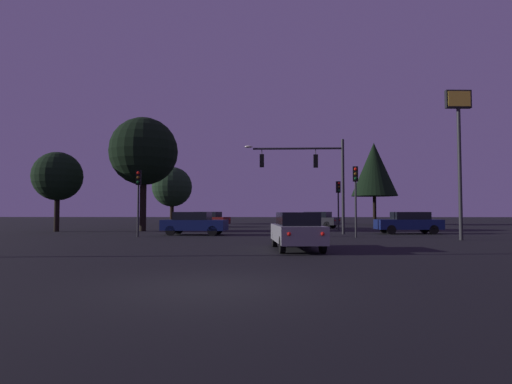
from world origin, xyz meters
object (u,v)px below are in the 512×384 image
(traffic_light_corner_right, at_px, (138,189))
(car_far_lane, at_px, (317,220))
(traffic_light_median, at_px, (338,196))
(car_parked_lot, at_px, (207,219))
(car_nearside_lane, at_px, (297,230))
(store_sign_illuminated, at_px, (459,132))
(car_crossing_left, at_px, (194,223))
(traffic_light_corner_left, at_px, (356,187))
(tree_left_far, at_px, (172,187))
(traffic_signal_mast_arm, at_px, (313,169))
(tree_behind_sign, at_px, (144,152))
(car_crossing_right, at_px, (409,222))
(tree_center_horizon, at_px, (58,176))
(tree_right_cluster, at_px, (374,169))

(traffic_light_corner_right, bearing_deg, car_far_lane, 48.18)
(traffic_light_median, xyz_separation_m, car_far_lane, (-0.94, 6.36, -2.00))
(car_parked_lot, bearing_deg, traffic_light_corner_right, -96.15)
(car_nearside_lane, distance_m, store_sign_illuminated, 12.23)
(car_crossing_left, height_order, car_far_lane, same)
(traffic_light_corner_left, xyz_separation_m, car_far_lane, (-0.62, 14.26, -2.22))
(traffic_light_corner_right, height_order, tree_left_far, tree_left_far)
(traffic_signal_mast_arm, distance_m, car_far_lane, 11.19)
(traffic_signal_mast_arm, distance_m, tree_behind_sign, 13.88)
(traffic_light_corner_right, height_order, car_crossing_right, traffic_light_corner_right)
(tree_center_horizon, bearing_deg, tree_right_cluster, 30.56)
(car_crossing_right, distance_m, car_parked_lot, 20.37)
(tree_left_far, bearing_deg, traffic_light_median, -47.10)
(tree_left_far, bearing_deg, car_far_lane, -36.84)
(car_crossing_left, bearing_deg, car_far_lane, 51.06)
(car_crossing_left, bearing_deg, tree_right_cluster, 51.04)
(traffic_signal_mast_arm, height_order, traffic_light_corner_left, traffic_signal_mast_arm)
(traffic_light_median, height_order, car_nearside_lane, traffic_light_median)
(car_parked_lot, height_order, tree_right_cluster, tree_right_cluster)
(car_nearside_lane, bearing_deg, traffic_signal_mast_arm, 80.33)
(car_far_lane, height_order, tree_center_horizon, tree_center_horizon)
(traffic_signal_mast_arm, relative_size, tree_right_cluster, 0.72)
(car_far_lane, bearing_deg, tree_behind_sign, -156.96)
(traffic_signal_mast_arm, bearing_deg, car_crossing_left, -171.10)
(traffic_light_corner_left, xyz_separation_m, traffic_light_median, (0.32, 7.90, -0.22))
(car_far_lane, height_order, tree_behind_sign, tree_behind_sign)
(traffic_signal_mast_arm, xyz_separation_m, car_crossing_right, (6.65, 0.58, -3.67))
(tree_behind_sign, xyz_separation_m, tree_center_horizon, (-6.38, -1.11, -2.07))
(tree_behind_sign, bearing_deg, car_crossing_right, -10.67)
(traffic_light_corner_left, relative_size, car_far_lane, 0.96)
(tree_center_horizon, bearing_deg, store_sign_illuminated, -18.59)
(car_nearside_lane, height_order, store_sign_illuminated, store_sign_illuminated)
(traffic_signal_mast_arm, distance_m, car_parked_lot, 16.62)
(car_nearside_lane, xyz_separation_m, tree_left_far, (-12.89, 34.56, 3.79))
(car_crossing_right, bearing_deg, store_sign_illuminated, -83.98)
(car_crossing_left, bearing_deg, traffic_light_corner_left, -14.12)
(car_crossing_right, bearing_deg, traffic_signal_mast_arm, -175.04)
(traffic_signal_mast_arm, xyz_separation_m, traffic_light_corner_right, (-11.06, -3.53, -1.57))
(car_parked_lot, distance_m, tree_left_far, 11.62)
(store_sign_illuminated, bearing_deg, tree_left_far, 127.90)
(traffic_signal_mast_arm, distance_m, traffic_light_corner_right, 11.71)
(car_nearside_lane, xyz_separation_m, tree_right_cluster, (11.31, 31.98, 5.64))
(traffic_signal_mast_arm, bearing_deg, traffic_light_median, 59.74)
(tree_behind_sign, bearing_deg, traffic_light_corner_right, -75.62)
(car_crossing_right, distance_m, store_sign_illuminated, 8.23)
(tree_center_horizon, bearing_deg, car_crossing_left, -21.22)
(car_crossing_right, bearing_deg, tree_behind_sign, 169.33)
(traffic_light_median, relative_size, tree_behind_sign, 0.43)
(car_nearside_lane, bearing_deg, traffic_light_median, 74.53)
(traffic_light_median, height_order, tree_left_far, tree_left_far)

